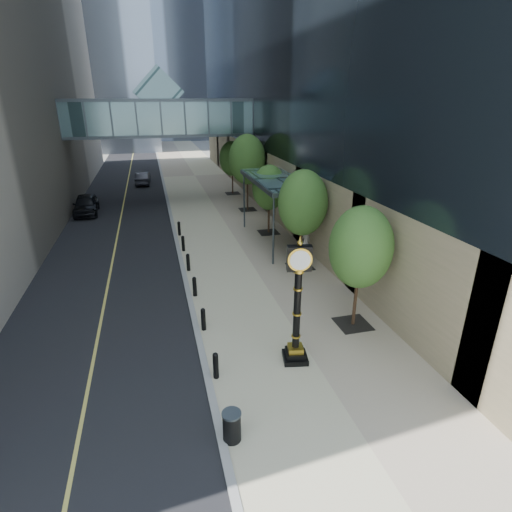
# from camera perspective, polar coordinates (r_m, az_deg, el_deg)

# --- Properties ---
(ground) EXTENTS (320.00, 320.00, 0.00)m
(ground) POSITION_cam_1_polar(r_m,az_deg,el_deg) (14.51, 6.10, -17.73)
(ground) COLOR gray
(ground) RESTS_ON ground
(road) EXTENTS (8.00, 180.00, 0.02)m
(road) POSITION_cam_1_polar(r_m,az_deg,el_deg) (51.30, -17.78, 10.44)
(road) COLOR black
(road) RESTS_ON ground
(sidewalk) EXTENTS (8.00, 180.00, 0.06)m
(sidewalk) POSITION_cam_1_polar(r_m,az_deg,el_deg) (51.49, -8.73, 11.27)
(sidewalk) COLOR #BBB290
(sidewalk) RESTS_ON ground
(curb) EXTENTS (0.25, 180.00, 0.07)m
(curb) POSITION_cam_1_polar(r_m,az_deg,el_deg) (51.24, -13.26, 10.90)
(curb) COLOR gray
(curb) RESTS_ON ground
(distant_tower_c) EXTENTS (22.00, 22.00, 65.00)m
(distant_tower_c) POSITION_cam_1_polar(r_m,az_deg,el_deg) (132.47, -17.77, 31.02)
(distant_tower_c) COLOR #AABCD6
(distant_tower_c) RESTS_ON ground
(skywalk) EXTENTS (17.00, 4.20, 5.80)m
(skywalk) POSITION_cam_1_polar(r_m,az_deg,el_deg) (38.44, -13.53, 18.99)
(skywalk) COLOR slate
(skywalk) RESTS_ON ground
(entrance_canopy) EXTENTS (3.00, 8.00, 4.38)m
(entrance_canopy) POSITION_cam_1_polar(r_m,az_deg,el_deg) (26.07, 2.91, 10.66)
(entrance_canopy) COLOR #383F44
(entrance_canopy) RESTS_ON ground
(bollard_row) EXTENTS (0.20, 16.20, 0.90)m
(bollard_row) POSITION_cam_1_polar(r_m,az_deg,el_deg) (21.31, -9.24, -2.61)
(bollard_row) COLOR black
(bollard_row) RESTS_ON sidewalk
(street_trees) EXTENTS (3.10, 28.53, 6.36)m
(street_trees) POSITION_cam_1_polar(r_m,az_deg,el_deg) (28.55, 1.59, 10.93)
(street_trees) COLOR black
(street_trees) RESTS_ON sidewalk
(street_clock) EXTENTS (1.04, 1.04, 4.74)m
(street_clock) POSITION_cam_1_polar(r_m,az_deg,el_deg) (14.38, 5.87, -7.89)
(street_clock) COLOR black
(street_clock) RESTS_ON sidewalk
(trash_bin) EXTENTS (0.65, 0.65, 0.90)m
(trash_bin) POSITION_cam_1_polar(r_m,az_deg,el_deg) (12.31, -3.47, -23.20)
(trash_bin) COLOR black
(trash_bin) RESTS_ON sidewalk
(pedestrian) EXTENTS (0.75, 0.58, 1.85)m
(pedestrian) POSITION_cam_1_polar(r_m,az_deg,el_deg) (24.50, 7.10, 2.00)
(pedestrian) COLOR #AAA59C
(pedestrian) RESTS_ON sidewalk
(car_near) EXTENTS (2.08, 4.74, 1.59)m
(car_near) POSITION_cam_1_polar(r_m,az_deg,el_deg) (36.65, -23.13, 6.79)
(car_near) COLOR black
(car_near) RESTS_ON road
(car_far) EXTENTS (1.74, 4.28, 1.38)m
(car_far) POSITION_cam_1_polar(r_m,az_deg,el_deg) (47.49, -15.86, 10.66)
(car_far) COLOR black
(car_far) RESTS_ON road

